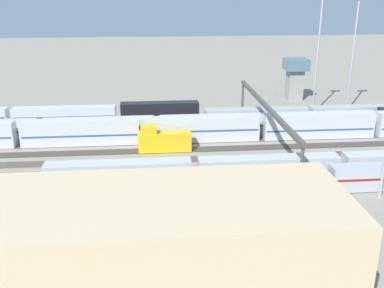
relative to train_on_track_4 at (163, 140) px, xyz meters
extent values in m
plane|color=gray|center=(-4.80, 0.00, -2.16)|extent=(400.00, 400.00, 0.00)
cube|color=#3D3833|center=(-4.80, -20.00, -2.10)|extent=(140.00, 2.80, 0.12)
cube|color=#4C443D|center=(-4.80, -15.00, -2.10)|extent=(140.00, 2.80, 0.12)
cube|color=#4C443D|center=(-4.80, -10.00, -2.10)|extent=(140.00, 2.80, 0.12)
cube|color=#4C443D|center=(-4.80, -5.00, -2.10)|extent=(140.00, 2.80, 0.12)
cube|color=#3D3833|center=(-4.80, 0.00, -2.10)|extent=(140.00, 2.80, 0.12)
cube|color=#4C443D|center=(-4.80, 5.00, -2.10)|extent=(140.00, 2.80, 0.12)
cube|color=#3D3833|center=(-4.80, 10.00, -2.10)|extent=(140.00, 2.80, 0.12)
cube|color=#3D3833|center=(-4.80, 15.00, -2.10)|extent=(140.00, 2.80, 0.12)
cube|color=#4C443D|center=(-4.80, 20.00, -2.10)|extent=(140.00, 2.80, 0.12)
cube|color=gold|center=(-0.29, 0.00, -0.24)|extent=(10.00, 3.00, 3.60)
cube|color=gold|center=(2.71, 0.00, 2.26)|extent=(3.00, 2.70, 1.40)
cube|color=silver|center=(-32.24, -5.00, 0.46)|extent=(23.00, 3.00, 5.00)
cube|color=#285193|center=(-32.24, -5.00, -0.06)|extent=(22.40, 3.06, 0.36)
cube|color=silver|center=(-8.04, -5.00, 0.46)|extent=(23.00, 3.00, 5.00)
cube|color=#285193|center=(-8.04, -5.00, 0.43)|extent=(22.40, 3.06, 0.36)
cube|color=silver|center=(16.16, -5.00, 0.46)|extent=(23.00, 3.00, 5.00)
cube|color=#285193|center=(16.16, -5.00, 0.10)|extent=(22.40, 3.06, 0.36)
cube|color=#A8AAB2|center=(-12.50, 20.00, -0.14)|extent=(23.00, 3.00, 3.80)
cube|color=maroon|center=(-12.50, 20.00, -0.29)|extent=(22.40, 3.06, 0.36)
cube|color=#A8AAB2|center=(11.70, 20.00, -0.14)|extent=(23.00, 3.00, 3.80)
cube|color=maroon|center=(11.70, 20.00, -0.21)|extent=(22.40, 3.06, 0.36)
cube|color=black|center=(0.17, -20.00, 0.16)|extent=(18.00, 3.00, 4.40)
cube|color=silver|center=(21.87, -20.00, -0.14)|extent=(23.00, 3.00, 3.80)
cube|color=#285193|center=(21.87, -20.00, -0.22)|extent=(22.40, 3.06, 0.36)
cube|color=#A8AAB2|center=(-45.59, -15.00, -0.14)|extent=(23.00, 3.00, 3.80)
cube|color=#285193|center=(-45.59, -15.00, -0.50)|extent=(22.40, 3.06, 0.36)
cube|color=#A8AAB2|center=(-21.39, -15.00, -0.14)|extent=(23.00, 3.00, 3.80)
cube|color=#285193|center=(-21.39, -15.00, -0.46)|extent=(22.40, 3.06, 0.36)
cube|color=#B7BABF|center=(-16.68, 15.00, -0.14)|extent=(23.00, 3.00, 3.80)
cube|color=#285193|center=(-16.68, 15.00, -0.32)|extent=(22.40, 3.06, 0.36)
cube|color=#B7BABF|center=(7.52, 15.00, -0.14)|extent=(23.00, 3.00, 3.80)
cube|color=#285193|center=(7.52, 15.00, -0.21)|extent=(22.40, 3.06, 0.36)
cube|color=silver|center=(-35.21, -10.00, -0.14)|extent=(23.00, 3.00, 3.80)
cube|color=black|center=(-35.21, -10.00, -0.43)|extent=(22.40, 3.06, 0.36)
cube|color=silver|center=(-11.01, -10.00, -0.14)|extent=(23.00, 3.00, 3.80)
cube|color=black|center=(-11.01, -10.00, -0.32)|extent=(22.40, 3.06, 0.36)
cube|color=silver|center=(13.19, -10.00, -0.14)|extent=(23.00, 3.00, 3.80)
cube|color=black|center=(13.19, -10.00, -0.02)|extent=(22.40, 3.06, 0.36)
cylinder|color=#9EA0A5|center=(-46.35, -23.61, 11.29)|extent=(0.44, 0.44, 26.90)
cylinder|color=#9EA0A5|center=(-37.39, -22.87, 12.01)|extent=(0.44, 0.44, 28.33)
cylinder|color=#4C4742|center=(-19.63, -22.10, 1.84)|extent=(0.50, 0.50, 8.00)
cylinder|color=#4C4742|center=(-19.63, 22.10, 1.84)|extent=(0.50, 0.50, 8.00)
cube|color=#4C4742|center=(-19.63, 0.00, 6.24)|extent=(0.70, 45.00, 0.80)
cube|color=tan|center=(8.75, 43.91, 3.67)|extent=(50.32, 14.53, 11.66)
cube|color=gray|center=(-37.23, -37.89, 1.98)|extent=(4.00, 4.00, 8.27)
cube|color=slate|center=(-37.23, -37.89, 7.61)|extent=(6.00, 6.00, 3.00)
camera|label=1|loc=(1.88, 81.80, 28.15)|focal=42.38mm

